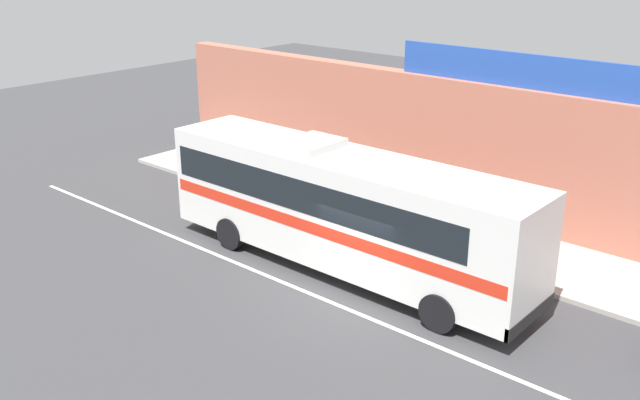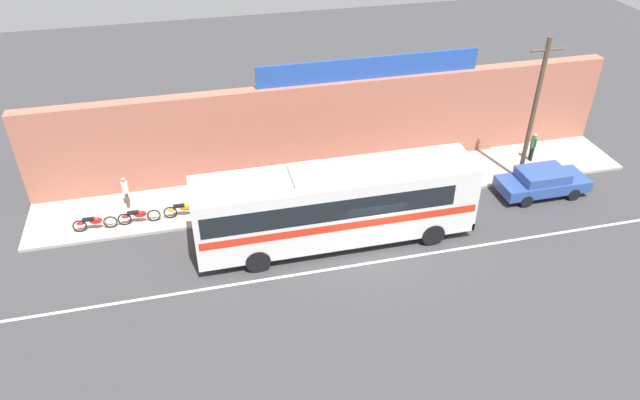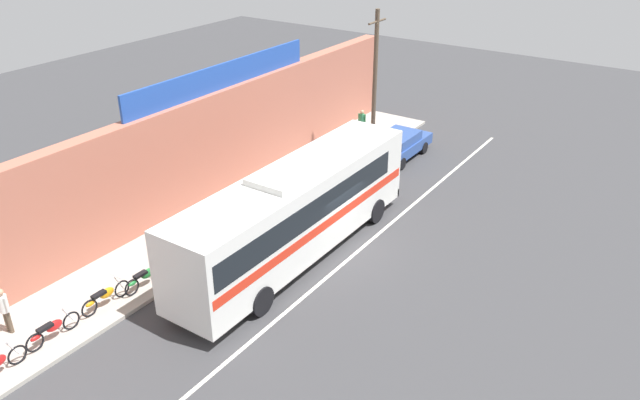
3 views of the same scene
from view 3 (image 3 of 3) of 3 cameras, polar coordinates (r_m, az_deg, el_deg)
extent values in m
plane|color=#3A3A3D|center=(24.84, 1.69, -4.34)|extent=(70.00, 70.00, 0.00)
cube|color=#A8A399|center=(27.56, -7.45, -1.03)|extent=(30.00, 3.60, 0.14)
cube|color=#B26651|center=(27.95, -11.07, 4.37)|extent=(30.00, 0.70, 4.80)
cube|color=#234CAD|center=(28.30, -8.84, 11.17)|extent=(11.35, 0.12, 1.10)
cube|color=silver|center=(24.48, 3.27, -4.87)|extent=(30.00, 0.14, 0.01)
cube|color=silver|center=(23.33, -2.20, -0.94)|extent=(12.05, 2.48, 3.10)
cube|color=black|center=(22.73, -2.94, -0.18)|extent=(10.61, 2.50, 0.96)
cube|color=red|center=(23.47, -2.19, -1.59)|extent=(11.81, 2.50, 0.36)
cube|color=black|center=(27.73, 5.12, 4.69)|extent=(0.04, 2.23, 1.40)
cube|color=black|center=(28.46, 4.96, 1.29)|extent=(0.12, 2.48, 0.36)
cube|color=silver|center=(21.73, -4.16, 1.73)|extent=(1.40, 1.74, 0.24)
cylinder|color=black|center=(27.58, 0.94, 0.28)|extent=(1.04, 0.32, 1.04)
cylinder|color=black|center=(26.53, 5.09, -0.97)|extent=(1.04, 0.32, 1.04)
cylinder|color=black|center=(22.39, -10.05, -7.08)|extent=(1.04, 0.32, 1.04)
cylinder|color=black|center=(21.09, -5.44, -9.12)|extent=(1.04, 0.32, 1.04)
cube|color=#2D4C93|center=(33.00, 7.23, 4.86)|extent=(4.41, 1.78, 0.56)
cube|color=#2D4C93|center=(32.72, 7.20, 5.65)|extent=(2.29, 1.60, 0.48)
cube|color=black|center=(33.45, 7.87, 6.02)|extent=(0.21, 1.50, 0.34)
cylinder|color=black|center=(34.52, 6.95, 5.36)|extent=(0.62, 0.20, 0.62)
cylinder|color=black|center=(33.85, 9.47, 4.74)|extent=(0.62, 0.20, 0.62)
cylinder|color=black|center=(32.43, 4.83, 4.00)|extent=(0.62, 0.20, 0.62)
cylinder|color=black|center=(31.71, 7.47, 3.32)|extent=(0.62, 0.20, 0.62)
cylinder|color=brown|center=(32.20, 5.02, 10.51)|extent=(0.22, 0.22, 7.41)
cylinder|color=brown|center=(31.47, 5.25, 15.94)|extent=(1.60, 0.10, 0.10)
torus|color=black|center=(22.72, -17.65, -7.73)|extent=(0.62, 0.06, 0.62)
torus|color=black|center=(22.11, -20.33, -9.26)|extent=(0.62, 0.06, 0.62)
cylinder|color=silver|center=(22.52, -17.91, -7.19)|extent=(0.34, 0.04, 0.65)
cylinder|color=silver|center=(22.30, -18.23, -6.62)|extent=(0.03, 0.56, 0.03)
ellipsoid|color=orange|center=(22.33, -18.90, -8.03)|extent=(0.56, 0.22, 0.34)
cube|color=black|center=(22.13, -19.57, -8.13)|extent=(0.52, 0.20, 0.10)
ellipsoid|color=orange|center=(22.05, -20.26, -8.90)|extent=(0.36, 0.14, 0.16)
torus|color=black|center=(21.01, -25.93, -12.61)|extent=(0.62, 0.06, 0.62)
cylinder|color=silver|center=(20.80, -26.29, -12.07)|extent=(0.34, 0.04, 0.65)
cylinder|color=silver|center=(20.58, -26.70, -11.49)|extent=(0.03, 0.56, 0.03)
torus|color=black|center=(23.36, -14.34, -6.20)|extent=(0.62, 0.06, 0.62)
torus|color=black|center=(22.68, -16.82, -7.66)|extent=(0.62, 0.06, 0.62)
cylinder|color=silver|center=(23.16, -14.57, -5.66)|extent=(0.34, 0.04, 0.65)
cylinder|color=silver|center=(22.94, -14.84, -5.09)|extent=(0.03, 0.56, 0.03)
ellipsoid|color=#237F38|center=(22.95, -15.49, -6.47)|extent=(0.56, 0.22, 0.34)
cube|color=black|center=(22.73, -16.11, -6.56)|extent=(0.52, 0.20, 0.10)
ellipsoid|color=#237F38|center=(22.63, -16.75, -7.30)|extent=(0.36, 0.14, 0.16)
torus|color=black|center=(21.75, -21.79, -10.20)|extent=(0.62, 0.06, 0.62)
torus|color=black|center=(21.26, -24.62, -11.77)|extent=(0.62, 0.06, 0.62)
cylinder|color=silver|center=(21.55, -22.09, -9.66)|extent=(0.34, 0.04, 0.65)
cylinder|color=silver|center=(21.33, -22.46, -9.08)|extent=(0.03, 0.56, 0.03)
ellipsoid|color=red|center=(21.42, -23.13, -10.52)|extent=(0.56, 0.22, 0.34)
cube|color=black|center=(21.24, -23.85, -10.62)|extent=(0.52, 0.20, 0.10)
ellipsoid|color=red|center=(21.20, -24.56, -11.40)|extent=(0.36, 0.14, 0.16)
cylinder|color=brown|center=(22.46, -26.74, -9.79)|extent=(0.13, 0.13, 0.78)
cylinder|color=brown|center=(22.32, -26.50, -9.97)|extent=(0.13, 0.13, 0.78)
cylinder|color=white|center=(22.02, -26.98, -8.44)|extent=(0.30, 0.30, 0.59)
sphere|color=tan|center=(21.79, -27.22, -7.51)|extent=(0.21, 0.21, 0.21)
cylinder|color=white|center=(21.85, -26.73, -8.57)|extent=(0.08, 0.08, 0.54)
cylinder|color=black|center=(35.26, 3.69, 6.36)|extent=(0.13, 0.13, 0.78)
cylinder|color=black|center=(35.18, 3.95, 6.30)|extent=(0.13, 0.13, 0.78)
cylinder|color=#2D7A4C|center=(34.99, 3.85, 7.38)|extent=(0.30, 0.30, 0.59)
sphere|color=tan|center=(34.85, 3.87, 8.05)|extent=(0.21, 0.21, 0.21)
cylinder|color=#2D7A4C|center=(35.07, 3.57, 7.49)|extent=(0.08, 0.08, 0.54)
cylinder|color=#2D7A4C|center=(34.88, 4.14, 7.36)|extent=(0.08, 0.08, 0.54)
camera|label=1|loc=(29.06, 40.59, 13.89)|focal=40.02mm
camera|label=2|loc=(13.89, 77.61, 22.14)|focal=33.20mm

